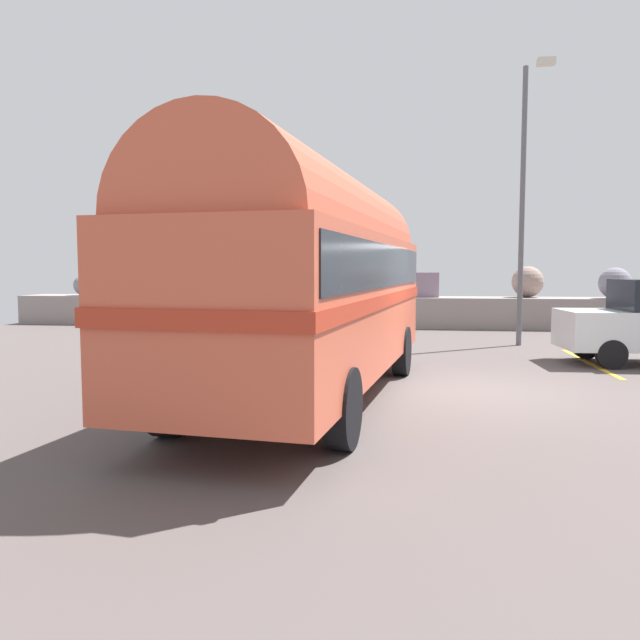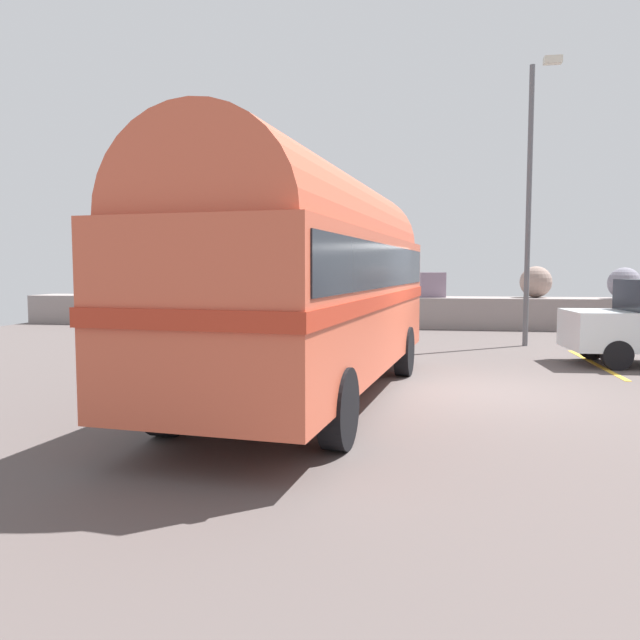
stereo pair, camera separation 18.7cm
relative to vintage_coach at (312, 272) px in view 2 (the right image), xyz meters
The scene contains 4 objects.
ground 3.53m from the vintage_coach, 22.31° to the left, with size 32.00×26.00×0.02m.
breakwater 13.27m from the vintage_coach, 77.80° to the left, with size 31.36×1.93×2.26m.
vintage_coach is the anchor object (origin of this frame).
lamp_post 9.21m from the vintage_coach, 58.74° to the left, with size 0.67×0.81×7.46m.
Camera 2 is at (-1.05, -10.81, 2.10)m, focal length 34.84 mm.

